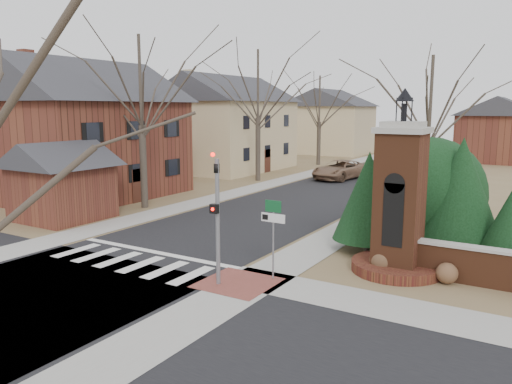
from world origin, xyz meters
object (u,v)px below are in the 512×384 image
Objects in this scene: distant_car at (427,157)px; sign_post at (273,224)px; brick_gate_monument at (399,212)px; traffic_signal_pole at (217,208)px; pickup_truck at (340,170)px.

sign_post is at bearing 89.61° from distant_car.
brick_gate_monument is at bearing 41.42° from sign_post.
brick_gate_monument is (4.70, 4.42, -0.42)m from traffic_signal_pole.
pickup_truck is (-10.60, 21.14, -1.38)m from brick_gate_monument.
traffic_signal_pole reaches higher than pickup_truck.
traffic_signal_pole reaches higher than sign_post.
sign_post is at bearing -138.58° from brick_gate_monument.
traffic_signal_pole is at bearing -132.43° from sign_post.
pickup_truck is (-7.19, 24.15, -1.17)m from sign_post.
distant_car is (-3.99, 41.04, -1.31)m from sign_post.
brick_gate_monument is at bearing 43.24° from traffic_signal_pole.
distant_car is (3.20, 16.89, -0.14)m from pickup_truck.
distant_car is (-7.40, 38.03, -1.52)m from brick_gate_monument.
brick_gate_monument reaches higher than traffic_signal_pole.
brick_gate_monument is at bearing 95.06° from distant_car.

